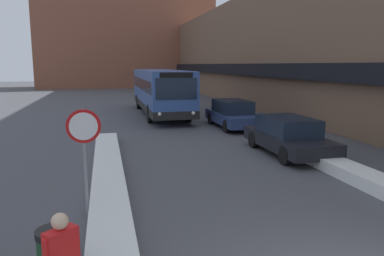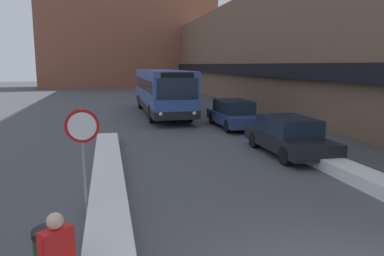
# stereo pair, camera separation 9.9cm
# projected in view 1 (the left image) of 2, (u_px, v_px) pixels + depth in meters

# --- Properties ---
(building_row_right) EXTENTS (5.50, 60.00, 9.05)m
(building_row_right) POSITION_uv_depth(u_px,v_px,m) (279.00, 51.00, 29.61)
(building_row_right) COLOR brown
(building_row_right) RESTS_ON ground_plane
(building_backdrop_far) EXTENTS (26.00, 8.00, 19.21)m
(building_backdrop_far) POSITION_uv_depth(u_px,v_px,m) (126.00, 23.00, 56.82)
(building_backdrop_far) COLOR brown
(building_backdrop_far) RESTS_ON ground_plane
(snow_bank_left) EXTENTS (0.90, 16.61, 0.30)m
(snow_bank_left) POSITION_uv_depth(u_px,v_px,m) (109.00, 198.00, 9.25)
(snow_bank_left) COLOR silver
(snow_bank_left) RESTS_ON ground_plane
(snow_bank_right) EXTENTS (0.90, 10.92, 0.38)m
(snow_bank_right) POSITION_uv_depth(u_px,v_px,m) (332.00, 164.00, 12.32)
(snow_bank_right) COLOR silver
(snow_bank_right) RESTS_ON ground_plane
(city_bus) EXTENTS (2.59, 12.24, 3.05)m
(city_bus) POSITION_uv_depth(u_px,v_px,m) (160.00, 90.00, 25.74)
(city_bus) COLOR #335193
(city_bus) RESTS_ON ground_plane
(parked_car_front) EXTENTS (1.90, 4.58, 1.42)m
(parked_car_front) POSITION_uv_depth(u_px,v_px,m) (288.00, 136.00, 14.37)
(parked_car_front) COLOR black
(parked_car_front) RESTS_ON ground_plane
(parked_car_middle) EXTENTS (1.89, 4.71, 1.50)m
(parked_car_middle) POSITION_uv_depth(u_px,v_px,m) (233.00, 114.00, 20.52)
(parked_car_middle) COLOR navy
(parked_car_middle) RESTS_ON ground_plane
(stop_sign) EXTENTS (0.76, 0.08, 2.44)m
(stop_sign) POSITION_uv_depth(u_px,v_px,m) (84.00, 139.00, 8.35)
(stop_sign) COLOR gray
(stop_sign) RESTS_ON ground_plane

